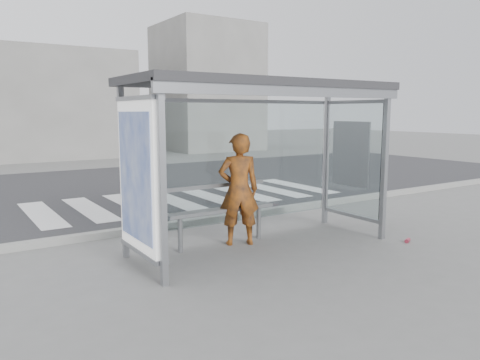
# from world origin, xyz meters

# --- Properties ---
(ground) EXTENTS (80.00, 80.00, 0.00)m
(ground) POSITION_xyz_m (0.00, 0.00, 0.00)
(ground) COLOR slate
(ground) RESTS_ON ground
(road) EXTENTS (30.00, 10.00, 0.01)m
(road) POSITION_xyz_m (0.00, 7.00, 0.00)
(road) COLOR #2B2B2D
(road) RESTS_ON ground
(curb) EXTENTS (30.00, 0.18, 0.12)m
(curb) POSITION_xyz_m (0.00, 1.95, 0.06)
(curb) COLOR gray
(curb) RESTS_ON ground
(crosswalk) EXTENTS (7.55, 3.00, 0.00)m
(crosswalk) POSITION_xyz_m (1.00, 4.50, 0.00)
(crosswalk) COLOR silver
(crosswalk) RESTS_ON ground
(bus_shelter) EXTENTS (4.25, 1.65, 2.62)m
(bus_shelter) POSITION_xyz_m (-0.37, 0.06, 1.98)
(bus_shelter) COLOR gray
(bus_shelter) RESTS_ON ground
(building_center) EXTENTS (8.00, 5.00, 5.00)m
(building_center) POSITION_xyz_m (0.00, 18.00, 2.50)
(building_center) COLOR slate
(building_center) RESTS_ON ground
(building_right) EXTENTS (5.00, 5.00, 7.00)m
(building_right) POSITION_xyz_m (9.00, 18.00, 3.50)
(building_right) COLOR slate
(building_right) RESTS_ON ground
(person) EXTENTS (0.78, 0.65, 1.81)m
(person) POSITION_xyz_m (-0.22, 0.36, 0.91)
(person) COLOR #D25713
(person) RESTS_ON ground
(bench) EXTENTS (1.90, 0.33, 0.98)m
(bench) POSITION_xyz_m (-0.48, 0.50, 0.58)
(bench) COLOR slate
(bench) RESTS_ON ground
(soda_can) EXTENTS (0.14, 0.12, 0.07)m
(soda_can) POSITION_xyz_m (2.18, -1.09, 0.03)
(soda_can) COLOR #C93B53
(soda_can) RESTS_ON ground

